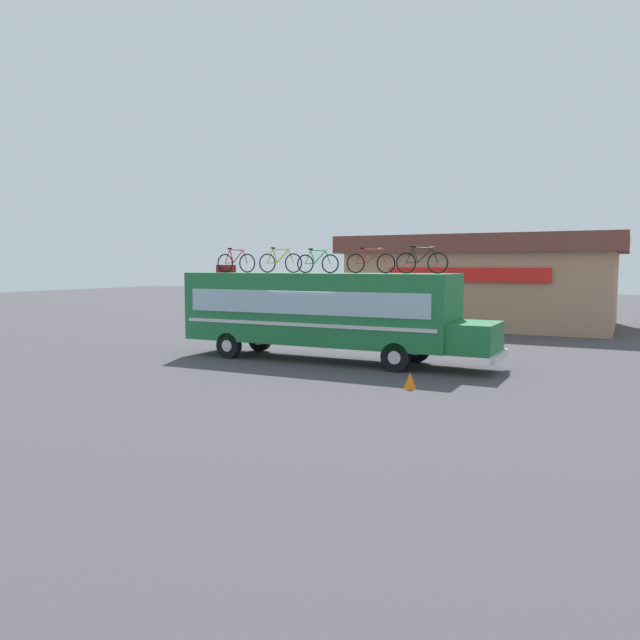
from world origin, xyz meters
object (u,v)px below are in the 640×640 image
at_px(bus, 324,310).
at_px(rooftop_bicycle_4, 370,262).
at_px(rooftop_bicycle_1, 236,262).
at_px(traffic_cone, 410,381).
at_px(rooftop_bicycle_3, 317,263).
at_px(rooftop_bicycle_2, 280,262).
at_px(luggage_bag_1, 226,269).
at_px(rooftop_bicycle_5, 422,262).

distance_m(bus, rooftop_bicycle_4, 2.40).
distance_m(bus, rooftop_bicycle_1, 3.96).
bearing_deg(traffic_cone, rooftop_bicycle_3, 144.85).
height_order(rooftop_bicycle_1, rooftop_bicycle_3, rooftop_bicycle_1).
height_order(rooftop_bicycle_2, rooftop_bicycle_3, rooftop_bicycle_2).
bearing_deg(bus, rooftop_bicycle_1, -177.64).
height_order(bus, luggage_bag_1, luggage_bag_1).
xyz_separation_m(rooftop_bicycle_2, rooftop_bicycle_5, (5.30, 0.01, -0.00)).
relative_size(rooftop_bicycle_2, traffic_cone, 3.86).
xyz_separation_m(rooftop_bicycle_5, traffic_cone, (0.83, -3.52, -3.24)).
xyz_separation_m(rooftop_bicycle_1, traffic_cone, (7.94, -3.33, -3.24)).
xyz_separation_m(rooftop_bicycle_1, rooftop_bicycle_5, (7.11, 0.20, -0.00)).
relative_size(rooftop_bicycle_1, rooftop_bicycle_2, 0.94).
bearing_deg(rooftop_bicycle_1, rooftop_bicycle_5, 1.59).
distance_m(bus, rooftop_bicycle_5, 3.90).
height_order(luggage_bag_1, rooftop_bicycle_3, rooftop_bicycle_3).
relative_size(bus, rooftop_bicycle_2, 6.31).
bearing_deg(rooftop_bicycle_3, traffic_cone, -35.15).
bearing_deg(bus, rooftop_bicycle_5, 0.80).
xyz_separation_m(luggage_bag_1, rooftop_bicycle_5, (7.78, -0.12, 0.24)).
bearing_deg(rooftop_bicycle_5, rooftop_bicycle_1, -178.41).
distance_m(rooftop_bicycle_3, rooftop_bicycle_5, 3.60).
bearing_deg(luggage_bag_1, rooftop_bicycle_5, -0.86).
relative_size(bus, rooftop_bicycle_1, 6.72).
distance_m(bus, rooftop_bicycle_2, 2.45).
relative_size(luggage_bag_1, traffic_cone, 1.19).
relative_size(rooftop_bicycle_4, traffic_cone, 3.80).
xyz_separation_m(bus, traffic_cone, (4.36, -3.47, -1.56)).
bearing_deg(traffic_cone, rooftop_bicycle_1, 157.27).
height_order(bus, rooftop_bicycle_2, rooftop_bicycle_2).
distance_m(rooftop_bicycle_5, traffic_cone, 4.86).
bearing_deg(rooftop_bicycle_4, traffic_cone, -53.52).
bearing_deg(rooftop_bicycle_3, bus, 81.89).
xyz_separation_m(bus, rooftop_bicycle_1, (-3.58, -0.15, 1.68)).
bearing_deg(rooftop_bicycle_5, traffic_cone, -76.69).
distance_m(luggage_bag_1, rooftop_bicycle_2, 2.49).
bearing_deg(traffic_cone, rooftop_bicycle_5, 103.31).
bearing_deg(luggage_bag_1, traffic_cone, -22.90).
height_order(rooftop_bicycle_1, rooftop_bicycle_2, rooftop_bicycle_2).
relative_size(bus, rooftop_bicycle_4, 6.41).
bearing_deg(bus, rooftop_bicycle_4, 2.78).
relative_size(luggage_bag_1, rooftop_bicycle_5, 0.32).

